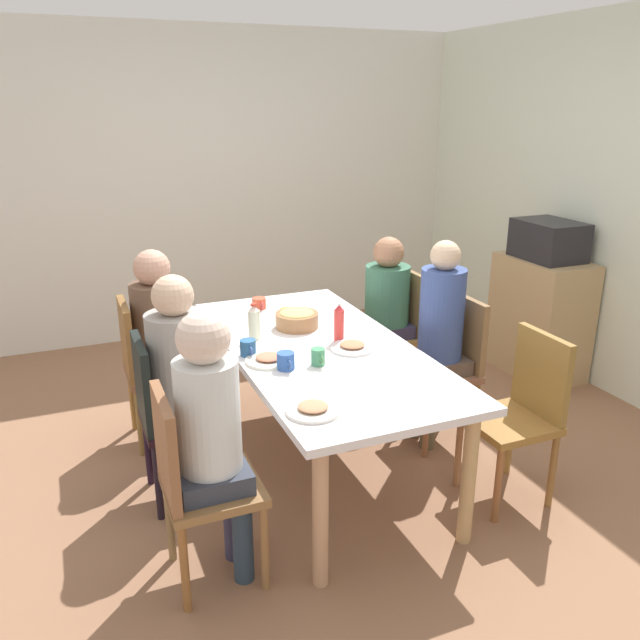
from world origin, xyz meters
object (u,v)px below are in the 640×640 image
object	(u,v)px
cup_3	(318,357)
chair_5	(522,407)
person_4	(439,329)
plate_0	(269,359)
cup_2	(248,348)
bottle_1	(339,323)
chair_0	(166,410)
cup_4	(287,314)
side_cabinet	(540,317)
microwave	(549,240)
person_0	(180,368)
chair_2	(193,478)
dining_table	(320,359)
bowl_0	(297,319)
plate_1	(352,347)
plate_2	(313,409)
bottle_0	(254,323)
chair_4	(450,361)
cup_0	(259,303)
cup_1	(286,361)
person_3	(385,303)
person_2	(212,426)
person_1	(159,329)
chair_3	(396,327)

from	to	relation	value
cup_3	chair_5	bearing A→B (deg)	66.08
person_4	plate_0	distance (m)	1.09
cup_2	cup_3	size ratio (longest dim) A/B	1.13
bottle_1	chair_0	bearing A→B (deg)	-88.11
cup_4	side_cabinet	xyz separation A→B (m)	(-0.12, 2.08, -0.32)
bottle_1	microwave	world-z (taller)	microwave
person_0	chair_2	xyz separation A→B (m)	(0.67, -0.09, -0.22)
chair_0	dining_table	bearing A→B (deg)	90.00
bowl_0	plate_0	bearing A→B (deg)	-36.18
plate_1	plate_2	world-z (taller)	same
chair_2	person_4	bearing A→B (deg)	112.50
bottle_0	bottle_1	xyz separation A→B (m)	(0.21, 0.43, 0.01)
cup_2	chair_4	bearing A→B (deg)	89.12
plate_2	cup_4	distance (m)	1.23
cup_0	cup_1	bearing A→B (deg)	-9.80
person_3	chair_5	distance (m)	1.35
dining_table	chair_0	size ratio (longest dim) A/B	2.23
chair_5	cup_3	bearing A→B (deg)	-113.92
person_2	cup_4	distance (m)	1.37
bottle_1	microwave	size ratio (longest dim) A/B	0.46
chair_2	plate_0	bearing A→B (deg)	137.06
chair_0	bottle_0	size ratio (longest dim) A/B	4.30
chair_4	person_4	bearing A→B (deg)	-90.00
plate_1	cup_4	distance (m)	0.61
person_1	side_cabinet	xyz separation A→B (m)	(0.07, 2.82, -0.27)
chair_2	bowl_0	distance (m)	1.33
plate_1	side_cabinet	size ratio (longest dim) A/B	0.27
chair_5	microwave	world-z (taller)	microwave
chair_2	cup_1	distance (m)	0.77
chair_0	chair_5	world-z (taller)	same
person_3	bowl_0	xyz separation A→B (m)	(0.34, -0.77, 0.09)
chair_2	chair_4	bearing A→B (deg)	111.40
cup_2	microwave	size ratio (longest dim) A/B	0.25
chair_4	bottle_0	distance (m)	1.22
side_cabinet	bottle_0	bearing A→B (deg)	-81.38
chair_0	cup_3	world-z (taller)	chair_0
person_0	microwave	bearing A→B (deg)	101.96
bowl_0	cup_3	xyz separation A→B (m)	(0.57, -0.10, -0.01)
chair_3	cup_2	size ratio (longest dim) A/B	7.52
plate_1	bottle_1	world-z (taller)	bottle_1
chair_3	chair_2	bearing A→B (deg)	-51.91
person_4	bottle_1	distance (m)	0.64
plate_1	plate_2	size ratio (longest dim) A/B	1.01
chair_3	cup_0	xyz separation A→B (m)	(-0.09, -0.96, 0.26)
bowl_0	bottle_0	size ratio (longest dim) A/B	1.21
person_3	side_cabinet	bearing A→B (deg)	86.82
bowl_0	person_3	bearing A→B (deg)	113.73
person_4	cup_1	bearing A→B (deg)	-77.63
cup_2	cup_1	bearing A→B (deg)	26.26
chair_5	cup_1	xyz separation A→B (m)	(-0.44, -1.13, 0.27)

